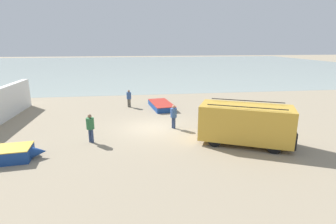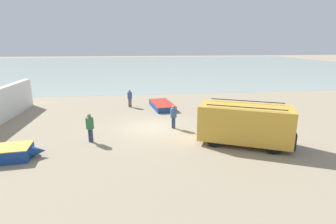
% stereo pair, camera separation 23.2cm
% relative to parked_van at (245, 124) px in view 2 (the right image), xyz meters
% --- Properties ---
extents(ground_plane, '(200.00, 200.00, 0.00)m').
position_rel_parked_van_xyz_m(ground_plane, '(-5.16, 3.72, -1.27)').
color(ground_plane, gray).
extents(sea_water, '(120.00, 80.00, 0.01)m').
position_rel_parked_van_xyz_m(sea_water, '(-5.16, 55.72, -1.27)').
color(sea_water, '#99A89E').
rests_on(sea_water, ground_plane).
extents(parked_van, '(5.60, 4.14, 2.45)m').
position_rel_parked_van_xyz_m(parked_van, '(0.00, 0.00, 0.00)').
color(parked_van, gold).
rests_on(parked_van, ground_plane).
extents(fishing_rowboat_1, '(2.19, 4.73, 0.50)m').
position_rel_parked_van_xyz_m(fishing_rowboat_1, '(-3.89, 9.45, -1.02)').
color(fishing_rowboat_1, navy).
rests_on(fishing_rowboat_1, ground_plane).
extents(fishing_rowboat_2, '(3.88, 2.63, 0.50)m').
position_rel_parked_van_xyz_m(fishing_rowboat_2, '(1.21, 7.63, -1.02)').
color(fishing_rowboat_2, '#234CA3').
rests_on(fishing_rowboat_2, ground_plane).
extents(fisherman_0, '(0.46, 0.46, 1.74)m').
position_rel_parked_van_xyz_m(fisherman_0, '(-8.96, 1.50, -0.23)').
color(fisherman_0, navy).
rests_on(fisherman_0, ground_plane).
extents(fisherman_1, '(0.43, 0.43, 1.65)m').
position_rel_parked_van_xyz_m(fisherman_1, '(-3.68, 3.43, -0.28)').
color(fisherman_1, navy).
rests_on(fisherman_1, ground_plane).
extents(fisherman_2, '(0.42, 0.42, 1.59)m').
position_rel_parked_van_xyz_m(fisherman_2, '(-6.77, 10.11, -0.32)').
color(fisherman_2, '#5B564C').
rests_on(fisherman_2, ground_plane).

